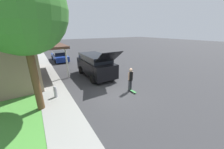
% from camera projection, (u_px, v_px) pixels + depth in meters
% --- Properties ---
extents(ground_plane, '(120.00, 120.00, 0.00)m').
position_uv_depth(ground_plane, '(114.00, 93.00, 8.85)').
color(ground_plane, '#333335').
extents(sidewalk, '(1.80, 80.00, 0.10)m').
position_uv_depth(sidewalk, '(48.00, 77.00, 11.83)').
color(sidewalk, gray).
rests_on(sidewalk, ground_plane).
extents(lawn_tree_near, '(4.00, 4.00, 6.99)m').
position_uv_depth(lawn_tree_near, '(20.00, 9.00, 5.32)').
color(lawn_tree_near, brown).
rests_on(lawn_tree_near, lawn).
extents(lawn_tree_far, '(3.69, 3.69, 7.38)m').
position_uv_depth(lawn_tree_far, '(18.00, 14.00, 11.16)').
color(lawn_tree_far, brown).
rests_on(lawn_tree_far, lawn).
extents(suv_parked, '(2.17, 5.57, 2.77)m').
position_uv_depth(suv_parked, '(95.00, 65.00, 11.78)').
color(suv_parked, black).
rests_on(suv_parked, ground_plane).
extents(car_down_street, '(1.84, 4.58, 1.35)m').
position_uv_depth(car_down_street, '(60.00, 56.00, 18.11)').
color(car_down_street, navy).
rests_on(car_down_street, ground_plane).
extents(skateboarder, '(0.41, 0.23, 1.73)m').
position_uv_depth(skateboarder, '(130.00, 79.00, 8.85)').
color(skateboarder, '#38383D').
rests_on(skateboarder, ground_plane).
extents(skateboard, '(0.20, 0.77, 0.10)m').
position_uv_depth(skateboard, '(132.00, 91.00, 9.00)').
color(skateboard, '#337F3D').
rests_on(skateboard, ground_plane).
extents(fire_hydrant, '(0.20, 0.20, 0.76)m').
position_uv_depth(fire_hydrant, '(55.00, 92.00, 8.03)').
color(fire_hydrant, '#99999E').
rests_on(fire_hydrant, sidewalk).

